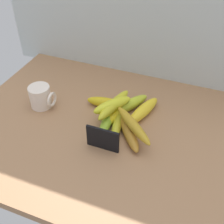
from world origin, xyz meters
TOP-DOWN VIEW (x-y plane):
  - counter_top at (0.00, 0.00)cm, footprint 110.00×76.00cm
  - back_wall at (0.00, 39.00)cm, footprint 130.00×2.00cm
  - chalkboard_sign at (-0.96, -9.01)cm, footprint 11.00×1.80cm
  - coffee_mug at (-31.27, 2.95)cm, footprint 9.57×8.07cm
  - banana_0 at (5.05, -0.63)cm, footprint 14.18×18.17cm
  - banana_1 at (-3.86, 2.60)cm, footprint 5.63×18.39cm
  - banana_2 at (-7.89, 11.13)cm, footprint 15.54×5.53cm
  - banana_3 at (6.52, 11.59)cm, footprint 9.47×18.61cm
  - banana_4 at (0.56, 12.74)cm, footprint 12.75×17.99cm
  - banana_5 at (0.45, 2.14)cm, footprint 6.75×19.56cm
  - banana_6 at (-2.19, 6.43)cm, footprint 7.29×16.81cm
  - banana_7 at (6.47, -0.83)cm, footprint 17.42×16.05cm
  - banana_8 at (-3.57, 6.16)cm, footprint 12.41×14.60cm
  - banana_9 at (-3.22, 6.82)cm, footprint 7.30×19.76cm

SIDE VIEW (x-z plane):
  - counter_top at x=0.00cm, z-range 0.00..3.00cm
  - banana_5 at x=0.45cm, z-range 3.00..6.25cm
  - banana_1 at x=-3.86cm, z-range 3.00..6.73cm
  - banana_6 at x=-2.19cm, z-range 3.00..6.82cm
  - banana_0 at x=5.05cm, z-range 3.00..6.99cm
  - banana_2 at x=-7.89cm, z-range 3.00..7.03cm
  - banana_4 at x=0.56cm, z-range 3.00..7.19cm
  - banana_3 at x=6.52cm, z-range 3.00..7.28cm
  - chalkboard_sign at x=-0.96cm, z-range 2.66..11.06cm
  - coffee_mug at x=-31.27cm, z-range 3.00..11.54cm
  - banana_7 at x=6.47cm, z-range 6.99..10.31cm
  - banana_9 at x=-3.22cm, z-range 6.82..10.52cm
  - banana_8 at x=-3.57cm, z-range 6.82..10.96cm
  - back_wall at x=0.00cm, z-range 0.00..70.00cm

